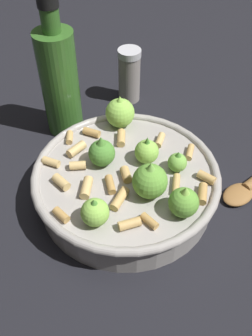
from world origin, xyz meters
TOP-DOWN VIEW (x-y plane):
  - ground_plane at (0.00, 0.00)m, footprint 2.40×2.40m
  - cooking_pan at (0.00, -0.00)m, footprint 0.26×0.26m
  - pepper_shaker at (0.19, 0.15)m, footprint 0.04×0.04m
  - olive_oil_bottle at (0.06, 0.18)m, footprint 0.06×0.06m

SIDE VIEW (x-z plane):
  - ground_plane at x=0.00m, z-range 0.00..0.00m
  - cooking_pan at x=0.00m, z-range -0.02..0.08m
  - pepper_shaker at x=0.19m, z-range 0.00..0.10m
  - olive_oil_bottle at x=0.06m, z-range -0.02..0.20m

